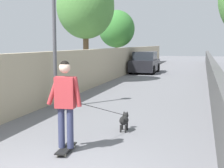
{
  "coord_description": "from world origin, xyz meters",
  "views": [
    {
      "loc": [
        -4.13,
        -2.38,
        2.12
      ],
      "look_at": [
        4.75,
        0.05,
        1.0
      ],
      "focal_mm": 53.15,
      "sensor_mm": 36.0,
      "label": 1
    }
  ],
  "objects_px": {
    "skateboard": "(66,148)",
    "lamp_post": "(54,22)",
    "car_near": "(145,63)",
    "tree_left_far": "(117,29)",
    "tree_left_mid": "(85,7)",
    "person_skateboarder": "(65,97)",
    "dog": "(124,120)"
  },
  "relations": [
    {
      "from": "dog",
      "to": "car_near",
      "type": "bearing_deg",
      "value": 7.9
    },
    {
      "from": "tree_left_mid",
      "to": "tree_left_far",
      "type": "bearing_deg",
      "value": -1.67
    },
    {
      "from": "skateboard",
      "to": "person_skateboarder",
      "type": "xyz_separation_m",
      "value": [
        -0.0,
        -0.0,
        1.02
      ]
    },
    {
      "from": "car_near",
      "to": "tree_left_far",
      "type": "bearing_deg",
      "value": 114.21
    },
    {
      "from": "tree_left_mid",
      "to": "lamp_post",
      "type": "relative_size",
      "value": 1.44
    },
    {
      "from": "lamp_post",
      "to": "car_near",
      "type": "xyz_separation_m",
      "value": [
        14.02,
        -0.6,
        -2.1
      ]
    },
    {
      "from": "tree_left_far",
      "to": "person_skateboarder",
      "type": "height_order",
      "value": "tree_left_far"
    },
    {
      "from": "tree_left_far",
      "to": "person_skateboarder",
      "type": "bearing_deg",
      "value": -168.72
    },
    {
      "from": "tree_left_mid",
      "to": "person_skateboarder",
      "type": "height_order",
      "value": "tree_left_mid"
    },
    {
      "from": "tree_left_far",
      "to": "car_near",
      "type": "bearing_deg",
      "value": -65.79
    },
    {
      "from": "skateboard",
      "to": "car_near",
      "type": "xyz_separation_m",
      "value": [
        18.12,
        1.52,
        0.65
      ]
    },
    {
      "from": "tree_left_far",
      "to": "skateboard",
      "type": "height_order",
      "value": "tree_left_far"
    },
    {
      "from": "tree_left_mid",
      "to": "dog",
      "type": "relative_size",
      "value": 2.73
    },
    {
      "from": "lamp_post",
      "to": "dog",
      "type": "distance_m",
      "value": 4.44
    },
    {
      "from": "tree_left_mid",
      "to": "lamp_post",
      "type": "xyz_separation_m",
      "value": [
        -7.16,
        -1.5,
        -1.28
      ]
    },
    {
      "from": "dog",
      "to": "car_near",
      "type": "relative_size",
      "value": 0.54
    },
    {
      "from": "lamp_post",
      "to": "dog",
      "type": "relative_size",
      "value": 1.9
    },
    {
      "from": "lamp_post",
      "to": "skateboard",
      "type": "xyz_separation_m",
      "value": [
        -4.1,
        -2.12,
        -2.74
      ]
    },
    {
      "from": "tree_left_far",
      "to": "dog",
      "type": "distance_m",
      "value": 16.23
    },
    {
      "from": "tree_left_mid",
      "to": "car_near",
      "type": "height_order",
      "value": "tree_left_mid"
    },
    {
      "from": "skateboard",
      "to": "lamp_post",
      "type": "bearing_deg",
      "value": 27.35
    },
    {
      "from": "tree_left_far",
      "to": "car_near",
      "type": "xyz_separation_m",
      "value": [
        0.86,
        -1.92,
        -2.44
      ]
    },
    {
      "from": "dog",
      "to": "skateboard",
      "type": "bearing_deg",
      "value": 158.11
    },
    {
      "from": "tree_left_far",
      "to": "tree_left_mid",
      "type": "bearing_deg",
      "value": 178.33
    },
    {
      "from": "skateboard",
      "to": "person_skateboarder",
      "type": "height_order",
      "value": "person_skateboarder"
    },
    {
      "from": "tree_left_mid",
      "to": "lamp_post",
      "type": "distance_m",
      "value": 7.42
    },
    {
      "from": "skateboard",
      "to": "tree_left_mid",
      "type": "bearing_deg",
      "value": 17.82
    },
    {
      "from": "tree_left_far",
      "to": "dog",
      "type": "xyz_separation_m",
      "value": [
        -15.42,
        -4.18,
        -2.88
      ]
    },
    {
      "from": "person_skateboarder",
      "to": "car_near",
      "type": "xyz_separation_m",
      "value": [
        18.12,
        1.52,
        -0.37
      ]
    },
    {
      "from": "dog",
      "to": "tree_left_far",
      "type": "bearing_deg",
      "value": 15.17
    },
    {
      "from": "tree_left_far",
      "to": "lamp_post",
      "type": "distance_m",
      "value": 13.23
    },
    {
      "from": "lamp_post",
      "to": "dog",
      "type": "xyz_separation_m",
      "value": [
        -2.26,
        -2.86,
        -2.54
      ]
    }
  ]
}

